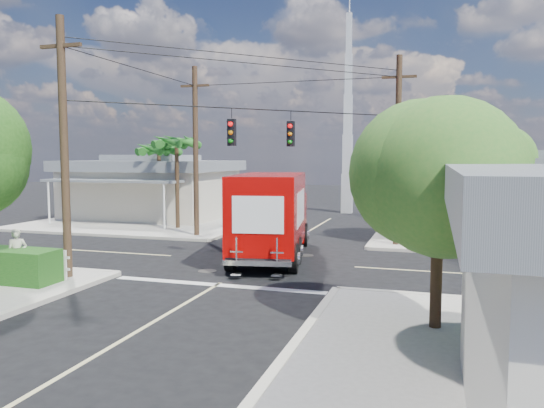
% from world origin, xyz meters
% --- Properties ---
extents(ground, '(120.00, 120.00, 0.00)m').
position_xyz_m(ground, '(0.00, 0.00, 0.00)').
color(ground, black).
rests_on(ground, ground).
extents(sidewalk_ne, '(14.12, 14.12, 0.14)m').
position_xyz_m(sidewalk_ne, '(10.88, 10.88, 0.07)').
color(sidewalk_ne, '#A5A095').
rests_on(sidewalk_ne, ground).
extents(sidewalk_nw, '(14.12, 14.12, 0.14)m').
position_xyz_m(sidewalk_nw, '(-10.88, 10.88, 0.07)').
color(sidewalk_nw, '#A5A095').
rests_on(sidewalk_nw, ground).
extents(road_markings, '(32.00, 32.00, 0.01)m').
position_xyz_m(road_markings, '(0.00, -1.47, 0.01)').
color(road_markings, beige).
rests_on(road_markings, ground).
extents(building_ne, '(11.80, 10.20, 4.50)m').
position_xyz_m(building_ne, '(12.50, 11.97, 2.32)').
color(building_ne, beige).
rests_on(building_ne, sidewalk_ne).
extents(building_nw, '(10.80, 10.20, 4.30)m').
position_xyz_m(building_nw, '(-12.00, 12.46, 2.22)').
color(building_nw, beige).
rests_on(building_nw, sidewalk_nw).
extents(radio_tower, '(0.80, 0.80, 17.00)m').
position_xyz_m(radio_tower, '(0.50, 20.00, 5.64)').
color(radio_tower, silver).
rests_on(radio_tower, ground).
extents(tree_ne_front, '(4.21, 4.14, 6.66)m').
position_xyz_m(tree_ne_front, '(7.21, 6.76, 4.77)').
color(tree_ne_front, '#422D1C').
rests_on(tree_ne_front, sidewalk_ne).
extents(tree_ne_back, '(3.77, 3.66, 5.82)m').
position_xyz_m(tree_ne_back, '(9.81, 8.96, 4.19)').
color(tree_ne_back, '#422D1C').
rests_on(tree_ne_back, sidewalk_ne).
extents(tree_se, '(3.67, 3.54, 5.62)m').
position_xyz_m(tree_se, '(7.01, -7.24, 4.04)').
color(tree_se, '#422D1C').
rests_on(tree_se, sidewalk_se).
extents(palm_nw_front, '(3.01, 3.08, 5.59)m').
position_xyz_m(palm_nw_front, '(-7.50, 7.50, 5.04)').
color(palm_nw_front, '#422D1C').
rests_on(palm_nw_front, sidewalk_nw).
extents(palm_nw_back, '(3.01, 3.08, 5.19)m').
position_xyz_m(palm_nw_back, '(-9.50, 9.00, 4.67)').
color(palm_nw_back, '#422D1C').
rests_on(palm_nw_back, sidewalk_nw).
extents(utility_poles, '(12.00, 10.68, 9.00)m').
position_xyz_m(utility_poles, '(-1.58, 1.60, 4.67)').
color(utility_poles, '#473321').
rests_on(utility_poles, ground).
extents(vending_boxes, '(1.90, 0.50, 1.10)m').
position_xyz_m(vending_boxes, '(6.50, 6.20, 0.69)').
color(vending_boxes, red).
rests_on(vending_boxes, sidewalk_ne).
extents(delivery_truck, '(3.85, 8.57, 3.59)m').
position_xyz_m(delivery_truck, '(0.34, 0.80, 1.82)').
color(delivery_truck, black).
rests_on(delivery_truck, ground).
extents(parked_car, '(5.35, 3.13, 1.40)m').
position_xyz_m(parked_car, '(11.15, 3.05, 0.70)').
color(parked_car, silver).
rests_on(parked_car, ground).
extents(pedestrian, '(0.76, 0.71, 1.75)m').
position_xyz_m(pedestrian, '(-6.48, -6.15, 1.01)').
color(pedestrian, beige).
rests_on(pedestrian, sidewalk_sw).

